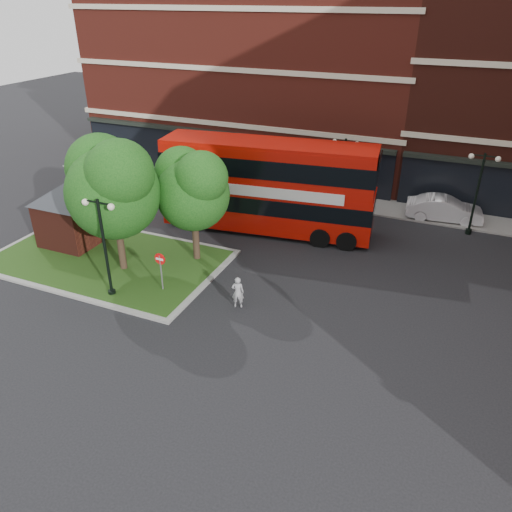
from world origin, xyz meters
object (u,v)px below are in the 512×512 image
at_px(car_silver, 220,185).
at_px(car_white, 444,209).
at_px(bus, 268,181).
at_px(woman, 238,292).

bearing_deg(car_silver, car_white, -83.88).
bearing_deg(car_silver, bus, -127.68).
height_order(woman, car_white, woman).
xyz_separation_m(woman, car_white, (7.88, 14.25, -0.01)).
relative_size(bus, car_white, 2.73).
xyz_separation_m(car_silver, car_white, (15.27, 1.50, 0.05)).
xyz_separation_m(woman, car_silver, (-7.39, 12.75, -0.06)).
relative_size(bus, car_silver, 3.02).
height_order(bus, car_silver, bus).
relative_size(car_silver, car_white, 0.90).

